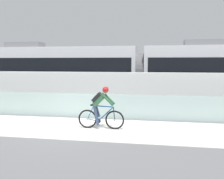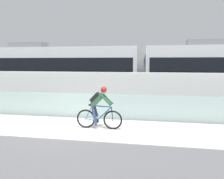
% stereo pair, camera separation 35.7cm
% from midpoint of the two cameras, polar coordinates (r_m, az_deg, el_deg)
% --- Properties ---
extents(ground_plane, '(200.00, 200.00, 0.00)m').
position_cam_midpoint_polar(ground_plane, '(10.24, -10.04, -8.24)').
color(ground_plane, slate).
extents(bike_path_deck, '(32.00, 3.20, 0.01)m').
position_cam_midpoint_polar(bike_path_deck, '(10.24, -10.04, -8.21)').
color(bike_path_deck, silver).
rests_on(bike_path_deck, ground).
extents(glass_parapet, '(32.00, 0.05, 1.09)m').
position_cam_midpoint_polar(glass_parapet, '(11.85, -7.03, -3.53)').
color(glass_parapet, '#ADC6C1').
rests_on(glass_parapet, ground).
extents(concrete_barrier_wall, '(32.00, 0.36, 2.00)m').
position_cam_midpoint_polar(concrete_barrier_wall, '(13.50, -4.82, -0.39)').
color(concrete_barrier_wall, white).
rests_on(concrete_barrier_wall, ground).
extents(tram_rail_near, '(32.00, 0.08, 0.01)m').
position_cam_midpoint_polar(tram_rail_near, '(16.02, -2.52, -2.93)').
color(tram_rail_near, '#595654').
rests_on(tram_rail_near, ground).
extents(tram_rail_far, '(32.00, 0.08, 0.01)m').
position_cam_midpoint_polar(tram_rail_far, '(17.41, -1.50, -2.20)').
color(tram_rail_far, '#595654').
rests_on(tram_rail_far, ground).
extents(tram, '(22.56, 2.54, 3.81)m').
position_cam_midpoint_polar(tram, '(16.22, 5.71, 3.86)').
color(tram, silver).
rests_on(tram, ground).
extents(cyclist_on_bike, '(1.77, 0.58, 1.61)m').
position_cam_midpoint_polar(cyclist_on_bike, '(9.74, -3.57, -4.09)').
color(cyclist_on_bike, black).
rests_on(cyclist_on_bike, ground).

